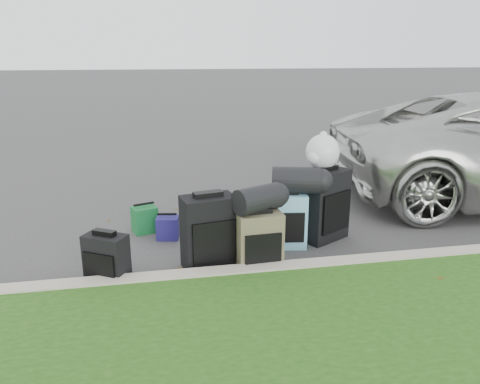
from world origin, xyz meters
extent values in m
plane|color=#383535|center=(0.00, 0.00, 0.00)|extent=(120.00, 120.00, 0.00)
cube|color=#9E937F|center=(0.00, -1.00, 0.07)|extent=(120.00, 0.18, 0.15)
cube|color=black|center=(-1.58, -0.80, 0.25)|extent=(0.46, 0.40, 0.50)
cube|color=black|center=(-0.58, -0.61, 0.38)|extent=(0.58, 0.41, 0.77)
cube|color=#46412D|center=(-0.09, -0.77, 0.31)|extent=(0.46, 0.31, 0.62)
cube|color=teal|center=(0.36, -0.24, 0.31)|extent=(0.47, 0.32, 0.63)
cube|color=black|center=(0.86, -0.08, 0.42)|extent=(0.65, 0.57, 0.84)
cube|color=#16642C|center=(-1.24, 0.53, 0.16)|extent=(0.34, 0.31, 0.32)
cube|color=navy|center=(-0.97, 0.25, 0.14)|extent=(0.28, 0.24, 0.27)
cylinder|color=black|center=(-0.09, -0.73, 0.75)|extent=(0.56, 0.45, 0.27)
cylinder|color=black|center=(0.46, -0.21, 0.78)|extent=(0.60, 0.44, 0.30)
sphere|color=silver|center=(0.83, 0.00, 1.04)|extent=(0.40, 0.40, 0.40)
camera|label=1|loc=(-1.10, -5.04, 2.14)|focal=35.00mm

